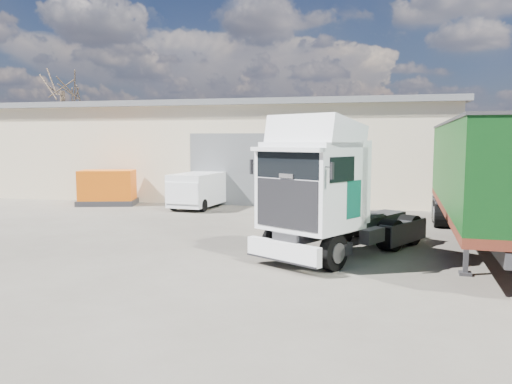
% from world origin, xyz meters
% --- Properties ---
extents(ground, '(120.00, 120.00, 0.00)m').
position_xyz_m(ground, '(0.00, 0.00, 0.00)').
color(ground, '#282621').
rests_on(ground, ground).
extents(warehouse, '(30.60, 12.60, 5.42)m').
position_xyz_m(warehouse, '(-6.00, 16.00, 2.66)').
color(warehouse, beige).
rests_on(warehouse, ground).
extents(bare_tree, '(4.00, 4.00, 9.60)m').
position_xyz_m(bare_tree, '(-18.00, 20.00, 7.92)').
color(bare_tree, '#382B21').
rests_on(bare_tree, ground).
extents(tractor_unit, '(4.78, 6.07, 3.92)m').
position_xyz_m(tractor_unit, '(3.82, -0.27, 1.65)').
color(tractor_unit, black).
rests_on(tractor_unit, ground).
extents(box_trailer, '(3.13, 11.63, 3.82)m').
position_xyz_m(box_trailer, '(8.35, 2.32, 2.33)').
color(box_trailer, '#2D2D30').
rests_on(box_trailer, ground).
extents(panel_van, '(2.10, 4.28, 1.69)m').
position_xyz_m(panel_van, '(-3.10, 8.76, 0.87)').
color(panel_van, black).
rests_on(panel_van, ground).
extents(orange_skip, '(3.19, 2.47, 1.76)m').
position_xyz_m(orange_skip, '(-8.00, 8.71, 0.77)').
color(orange_skip, '#2D2D30').
rests_on(orange_skip, ground).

